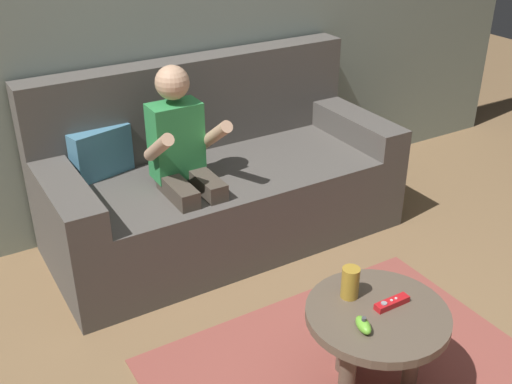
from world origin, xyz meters
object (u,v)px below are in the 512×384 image
Objects in this scene: person_seated_on_couch at (185,161)px; nunchuk_lime at (363,325)px; coffee_table at (375,327)px; game_remote_red_near_edge at (392,303)px; soda_can at (350,283)px; couch at (218,182)px.

nunchuk_lime is (0.09, -1.21, -0.15)m from person_seated_on_couch.
coffee_table is 0.11m from game_remote_red_near_edge.
game_remote_red_near_edge is at bearing -51.82° from soda_can.
game_remote_red_near_edge is 1.42× the size of nunchuk_lime.
coffee_table is at bearing 27.20° from nunchuk_lime.
couch reaches higher than nunchuk_lime.
couch is at bearing 89.71° from game_remote_red_near_edge.
coffee_table is at bearing -92.91° from couch.
person_seated_on_couch is at bearing 99.61° from coffee_table.
nunchuk_lime is at bearing -152.80° from coffee_table.
person_seated_on_couch is at bearing 98.82° from soda_can.
couch is 18.57× the size of nunchuk_lime.
person_seated_on_couch reaches higher than couch.
coffee_table is (-0.07, -1.35, 0.02)m from couch.
person_seated_on_couch reaches higher than coffee_table.
coffee_table is (0.20, -1.16, -0.25)m from person_seated_on_couch.
game_remote_red_near_edge is at bearing -77.53° from person_seated_on_couch.
coffee_table is 4.23× the size of soda_can.
person_seated_on_couch is 8.28× the size of soda_can.
game_remote_red_near_edge is 1.15× the size of soda_can.
couch is at bearing 82.77° from nunchuk_lime.
nunchuk_lime is (-0.17, -0.05, 0.01)m from game_remote_red_near_edge.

